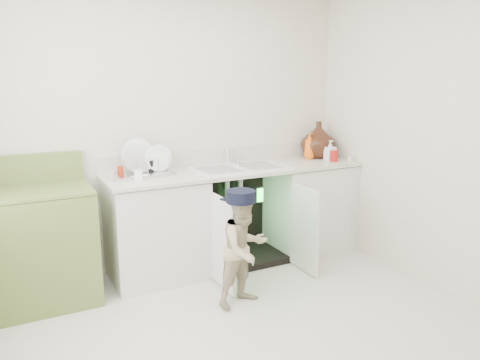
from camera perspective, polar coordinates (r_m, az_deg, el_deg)
ground at (r=3.38m, az=0.97°, el=-18.23°), size 3.50×3.50×0.00m
room_shell at (r=2.94m, az=1.06°, el=3.20°), size 6.00×5.50×1.26m
counter_run at (r=4.43m, az=0.28°, el=-3.75°), size 2.44×1.02×1.27m
avocado_stove at (r=3.94m, az=-22.73°, el=-7.15°), size 0.72×0.65×1.13m
repair_worker at (r=3.58m, az=0.55°, el=-8.19°), size 0.68×0.67×0.90m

